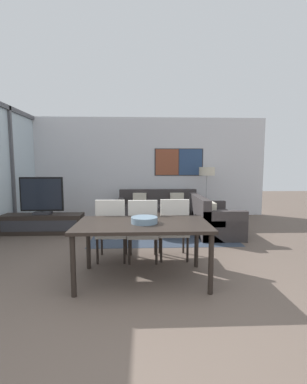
{
  "coord_description": "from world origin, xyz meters",
  "views": [
    {
      "loc": [
        0.03,
        -2.11,
        1.47
      ],
      "look_at": [
        0.23,
        2.8,
        0.95
      ],
      "focal_mm": 24.0,
      "sensor_mm": 36.0,
      "label": 1
    }
  ],
  "objects_px": {
    "sofa_side": "(211,221)",
    "dining_chair_centre": "(143,228)",
    "coffee_table": "(162,220)",
    "tv_console": "(43,224)",
    "floor_lamp": "(207,174)",
    "dining_chair_left": "(112,228)",
    "dining_chair_right": "(174,227)",
    "fruit_bowl": "(144,220)",
    "television": "(42,196)",
    "dining_table": "(143,228)",
    "sofa_main": "(158,210)"
  },
  "relations": [
    {
      "from": "sofa_side",
      "to": "dining_chair_centre",
      "type": "xyz_separation_m",
      "value": [
        -1.48,
        -1.62,
        0.25
      ]
    },
    {
      "from": "coffee_table",
      "to": "sofa_side",
      "type": "bearing_deg",
      "value": 2.96
    },
    {
      "from": "tv_console",
      "to": "floor_lamp",
      "type": "relative_size",
      "value": 1.2
    },
    {
      "from": "sofa_side",
      "to": "dining_chair_left",
      "type": "distance_m",
      "value": 2.52
    },
    {
      "from": "dining_chair_right",
      "to": "dining_chair_left",
      "type": "bearing_deg",
      "value": -178.46
    },
    {
      "from": "fruit_bowl",
      "to": "dining_chair_left",
      "type": "bearing_deg",
      "value": 126.02
    },
    {
      "from": "television",
      "to": "dining_chair_right",
      "type": "relative_size",
      "value": 0.94
    },
    {
      "from": "television",
      "to": "fruit_bowl",
      "type": "relative_size",
      "value": 2.73
    },
    {
      "from": "dining_chair_right",
      "to": "fruit_bowl",
      "type": "xyz_separation_m",
      "value": [
        -0.45,
        -0.71,
        0.27
      ]
    },
    {
      "from": "dining_chair_left",
      "to": "dining_chair_centre",
      "type": "relative_size",
      "value": 1.0
    },
    {
      "from": "coffee_table",
      "to": "floor_lamp",
      "type": "distance_m",
      "value": 2.19
    },
    {
      "from": "dining_chair_centre",
      "to": "floor_lamp",
      "type": "bearing_deg",
      "value": 60.65
    },
    {
      "from": "fruit_bowl",
      "to": "dining_chair_right",
      "type": "bearing_deg",
      "value": 57.33
    },
    {
      "from": "coffee_table",
      "to": "dining_chair_centre",
      "type": "height_order",
      "value": "dining_chair_centre"
    },
    {
      "from": "dining_table",
      "to": "floor_lamp",
      "type": "relative_size",
      "value": 1.18
    },
    {
      "from": "dining_chair_left",
      "to": "fruit_bowl",
      "type": "height_order",
      "value": "dining_chair_left"
    },
    {
      "from": "dining_chair_centre",
      "to": "tv_console",
      "type": "bearing_deg",
      "value": 141.29
    },
    {
      "from": "dining_chair_left",
      "to": "dining_table",
      "type": "bearing_deg",
      "value": -54.5
    },
    {
      "from": "television",
      "to": "dining_table",
      "type": "distance_m",
      "value": 3.19
    },
    {
      "from": "sofa_side",
      "to": "floor_lamp",
      "type": "bearing_deg",
      "value": -9.61
    },
    {
      "from": "television",
      "to": "coffee_table",
      "type": "relative_size",
      "value": 1.03
    },
    {
      "from": "tv_console",
      "to": "fruit_bowl",
      "type": "height_order",
      "value": "fruit_bowl"
    },
    {
      "from": "floor_lamp",
      "to": "sofa_main",
      "type": "bearing_deg",
      "value": -175.25
    },
    {
      "from": "dining_chair_left",
      "to": "floor_lamp",
      "type": "bearing_deg",
      "value": 53.92
    },
    {
      "from": "fruit_bowl",
      "to": "floor_lamp",
      "type": "height_order",
      "value": "floor_lamp"
    },
    {
      "from": "sofa_main",
      "to": "floor_lamp",
      "type": "relative_size",
      "value": 1.49
    },
    {
      "from": "television",
      "to": "sofa_side",
      "type": "bearing_deg",
      "value": -1.78
    },
    {
      "from": "sofa_side",
      "to": "fruit_bowl",
      "type": "xyz_separation_m",
      "value": [
        -1.46,
        -2.25,
        0.52
      ]
    },
    {
      "from": "tv_console",
      "to": "coffee_table",
      "type": "height_order",
      "value": "tv_console"
    },
    {
      "from": "sofa_main",
      "to": "dining_chair_left",
      "type": "height_order",
      "value": "dining_chair_left"
    },
    {
      "from": "dining_chair_centre",
      "to": "dining_chair_left",
      "type": "bearing_deg",
      "value": 174.37
    },
    {
      "from": "sofa_side",
      "to": "dining_table",
      "type": "bearing_deg",
      "value": 146.56
    },
    {
      "from": "coffee_table",
      "to": "fruit_bowl",
      "type": "distance_m",
      "value": 2.29
    },
    {
      "from": "fruit_bowl",
      "to": "floor_lamp",
      "type": "bearing_deg",
      "value": 65.3
    },
    {
      "from": "television",
      "to": "sofa_main",
      "type": "distance_m",
      "value": 2.9
    },
    {
      "from": "sofa_main",
      "to": "dining_chair_centre",
      "type": "distance_m",
      "value": 2.99
    },
    {
      "from": "coffee_table",
      "to": "dining_chair_right",
      "type": "bearing_deg",
      "value": -87.53
    },
    {
      "from": "sofa_side",
      "to": "coffee_table",
      "type": "height_order",
      "value": "sofa_side"
    },
    {
      "from": "sofa_main",
      "to": "dining_chair_centre",
      "type": "height_order",
      "value": "dining_chair_centre"
    },
    {
      "from": "dining_chair_centre",
      "to": "dining_chair_right",
      "type": "bearing_deg",
      "value": 8.67
    },
    {
      "from": "television",
      "to": "coffee_table",
      "type": "height_order",
      "value": "television"
    },
    {
      "from": "tv_console",
      "to": "sofa_main",
      "type": "relative_size",
      "value": 0.8
    },
    {
      "from": "tv_console",
      "to": "fruit_bowl",
      "type": "relative_size",
      "value": 5.08
    },
    {
      "from": "coffee_table",
      "to": "dining_table",
      "type": "height_order",
      "value": "dining_table"
    },
    {
      "from": "television",
      "to": "sofa_side",
      "type": "height_order",
      "value": "television"
    },
    {
      "from": "tv_console",
      "to": "sofa_side",
      "type": "distance_m",
      "value": 3.64
    },
    {
      "from": "sofa_side",
      "to": "dining_chair_centre",
      "type": "bearing_deg",
      "value": 137.59
    },
    {
      "from": "sofa_main",
      "to": "dining_chair_left",
      "type": "xyz_separation_m",
      "value": [
        -0.89,
        -2.91,
        0.25
      ]
    },
    {
      "from": "sofa_main",
      "to": "dining_table",
      "type": "distance_m",
      "value": 3.62
    },
    {
      "from": "dining_chair_left",
      "to": "floor_lamp",
      "type": "height_order",
      "value": "floor_lamp"
    }
  ]
}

